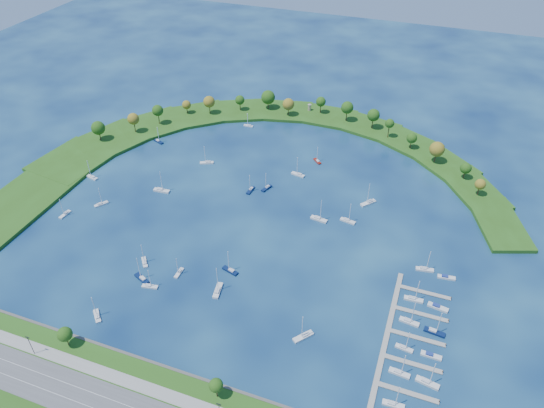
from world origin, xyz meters
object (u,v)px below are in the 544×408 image
(moored_boat_2, at_px, (298,174))
(moored_boat_15, at_px, (161,190))
(moored_boat_1, at_px, (150,286))
(moored_boat_9, at_px, (267,188))
(moored_boat_8, at_px, (159,141))
(moored_boat_16, at_px, (368,202))
(docked_boat_8, at_px, (413,299))
(docked_boat_4, at_px, (404,348))
(moored_boat_4, at_px, (65,214))
(moored_boat_12, at_px, (303,336))
(dock_system, at_px, (404,347))
(docked_boat_2, at_px, (399,372))
(moored_boat_17, at_px, (348,220))
(docked_boat_11, at_px, (446,277))
(moored_boat_19, at_px, (230,270))
(moored_boat_10, at_px, (317,161))
(docked_boat_0, at_px, (393,404))
(moored_boat_21, at_px, (319,219))
(docked_boat_7, at_px, (434,331))
(moored_boat_0, at_px, (101,204))
(moored_boat_7, at_px, (145,262))
(moored_boat_5, at_px, (179,272))
(moored_boat_6, at_px, (142,278))
(docked_boat_6, at_px, (409,321))
(moored_boat_11, at_px, (207,162))
(docked_boat_9, at_px, (438,307))
(moored_boat_18, at_px, (92,177))
(docked_boat_10, at_px, (425,269))
(moored_boat_3, at_px, (218,290))
(moored_boat_14, at_px, (249,125))
(docked_boat_5, at_px, (431,355))
(docked_boat_3, at_px, (427,382))
(moored_boat_20, at_px, (97,316))
(harbor_tower, at_px, (309,107))
(moored_boat_13, at_px, (251,190))

(moored_boat_2, distance_m, moored_boat_15, 79.88)
(moored_boat_1, relative_size, moored_boat_9, 0.97)
(moored_boat_8, distance_m, moored_boat_16, 143.45)
(docked_boat_8, bearing_deg, docked_boat_4, -92.01)
(moored_boat_4, relative_size, moored_boat_12, 0.83)
(dock_system, height_order, docked_boat_2, docked_boat_2)
(moored_boat_17, bearing_deg, docked_boat_11, -14.84)
(dock_system, bearing_deg, moored_boat_19, 169.46)
(moored_boat_4, relative_size, moored_boat_15, 0.79)
(moored_boat_10, height_order, docked_boat_0, docked_boat_0)
(moored_boat_10, distance_m, moored_boat_21, 56.98)
(docked_boat_2, relative_size, docked_boat_7, 0.94)
(moored_boat_2, bearing_deg, moored_boat_0, 47.03)
(moored_boat_12, height_order, moored_boat_15, moored_boat_15)
(docked_boat_7, distance_m, docked_boat_11, 33.93)
(moored_boat_7, xyz_separation_m, docked_boat_2, (123.15, -19.03, 0.02))
(moored_boat_8, xyz_separation_m, moored_boat_10, (104.05, 12.84, -0.02))
(moored_boat_5, distance_m, moored_boat_6, 16.91)
(dock_system, xyz_separation_m, docked_boat_6, (0.22, 13.59, 0.56))
(moored_boat_11, distance_m, docked_boat_9, 160.44)
(moored_boat_7, xyz_separation_m, moored_boat_16, (90.41, 82.99, 0.08))
(moored_boat_4, height_order, docked_boat_8, docked_boat_8)
(docked_boat_0, distance_m, docked_boat_9, 53.50)
(moored_boat_11, bearing_deg, moored_boat_8, -41.17)
(docked_boat_11, bearing_deg, moored_boat_18, 169.19)
(docked_boat_8, bearing_deg, moored_boat_12, -139.65)
(moored_boat_21, xyz_separation_m, docked_boat_10, (56.80, -18.85, -0.04))
(moored_boat_18, height_order, docked_boat_9, moored_boat_18)
(docked_boat_6, bearing_deg, moored_boat_3, -164.15)
(moored_boat_0, height_order, moored_boat_14, moored_boat_0)
(moored_boat_18, distance_m, docked_boat_5, 209.22)
(moored_boat_15, distance_m, docked_boat_4, 157.57)
(moored_boat_21, relative_size, docked_boat_3, 1.03)
(moored_boat_20, bearing_deg, moored_boat_1, -72.80)
(moored_boat_6, distance_m, docked_boat_7, 129.96)
(moored_boat_16, distance_m, docked_boat_7, 88.79)
(moored_boat_1, height_order, moored_boat_12, moored_boat_12)
(docked_boat_3, relative_size, docked_boat_6, 1.06)
(moored_boat_12, height_order, docked_boat_7, moored_boat_12)
(moored_boat_14, height_order, moored_boat_21, moored_boat_21)
(moored_boat_5, distance_m, docked_boat_4, 104.65)
(docked_boat_2, bearing_deg, docked_boat_9, 80.54)
(harbor_tower, distance_m, docked_boat_8, 181.49)
(moored_boat_3, distance_m, moored_boat_13, 77.92)
(dock_system, distance_m, moored_boat_3, 82.56)
(moored_boat_8, height_order, moored_boat_21, moored_boat_21)
(moored_boat_3, xyz_separation_m, moored_boat_19, (0.11, 13.49, -0.05))
(moored_boat_4, xyz_separation_m, moored_boat_5, (78.12, -17.76, -0.02))
(docked_boat_0, relative_size, docked_boat_2, 0.99)
(moored_boat_4, bearing_deg, docked_boat_2, 82.80)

